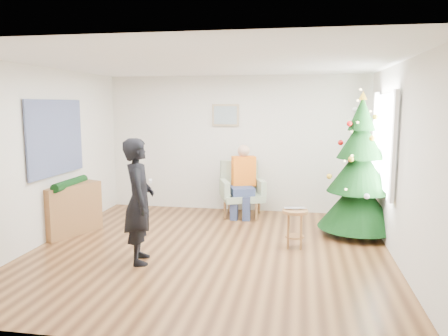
% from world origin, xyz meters
% --- Properties ---
extents(floor, '(5.00, 5.00, 0.00)m').
position_xyz_m(floor, '(0.00, 0.00, 0.00)').
color(floor, brown).
rests_on(floor, ground).
extents(ceiling, '(5.00, 5.00, 0.00)m').
position_xyz_m(ceiling, '(0.00, 0.00, 2.60)').
color(ceiling, white).
rests_on(ceiling, wall_back).
extents(wall_back, '(5.00, 0.00, 5.00)m').
position_xyz_m(wall_back, '(0.00, 2.50, 1.30)').
color(wall_back, silver).
rests_on(wall_back, floor).
extents(wall_front, '(5.00, 0.00, 5.00)m').
position_xyz_m(wall_front, '(0.00, -2.50, 1.30)').
color(wall_front, silver).
rests_on(wall_front, floor).
extents(wall_left, '(0.00, 5.00, 5.00)m').
position_xyz_m(wall_left, '(-2.50, 0.00, 1.30)').
color(wall_left, silver).
rests_on(wall_left, floor).
extents(wall_right, '(0.00, 5.00, 5.00)m').
position_xyz_m(wall_right, '(2.50, 0.00, 1.30)').
color(wall_right, silver).
rests_on(wall_right, floor).
extents(window_panel, '(0.04, 1.30, 1.40)m').
position_xyz_m(window_panel, '(2.47, 1.00, 1.50)').
color(window_panel, white).
rests_on(window_panel, wall_right).
extents(curtains, '(0.05, 1.75, 1.50)m').
position_xyz_m(curtains, '(2.44, 1.00, 1.50)').
color(curtains, white).
rests_on(curtains, wall_right).
extents(christmas_tree, '(1.25, 1.25, 2.25)m').
position_xyz_m(christmas_tree, '(2.15, 1.17, 1.02)').
color(christmas_tree, '#3F2816').
rests_on(christmas_tree, floor).
extents(stool, '(0.37, 0.37, 0.55)m').
position_xyz_m(stool, '(1.18, 0.35, 0.28)').
color(stool, brown).
rests_on(stool, floor).
extents(laptop, '(0.33, 0.24, 0.02)m').
position_xyz_m(laptop, '(1.18, 0.35, 0.57)').
color(laptop, silver).
rests_on(laptop, stool).
extents(armchair, '(0.92, 0.90, 1.01)m').
position_xyz_m(armchair, '(0.18, 2.06, 0.37)').
color(armchair, '#93A786').
rests_on(armchair, floor).
extents(seated_person, '(0.53, 0.68, 1.32)m').
position_xyz_m(seated_person, '(0.20, 2.01, 0.68)').
color(seated_person, navy).
rests_on(seated_person, armchair).
extents(standing_man, '(0.56, 0.69, 1.63)m').
position_xyz_m(standing_man, '(-0.81, -0.58, 0.81)').
color(standing_man, black).
rests_on(standing_man, floor).
extents(game_controller, '(0.08, 0.13, 0.04)m').
position_xyz_m(game_controller, '(-0.63, -0.61, 1.09)').
color(game_controller, white).
rests_on(game_controller, standing_man).
extents(console, '(0.66, 1.04, 0.80)m').
position_xyz_m(console, '(-2.33, 0.41, 0.40)').
color(console, brown).
rests_on(console, floor).
extents(garland, '(0.14, 0.90, 0.14)m').
position_xyz_m(garland, '(-2.33, 0.41, 0.82)').
color(garland, black).
rests_on(garland, console).
extents(tapestry, '(0.03, 1.50, 1.15)m').
position_xyz_m(tapestry, '(-2.46, 0.30, 1.55)').
color(tapestry, black).
rests_on(tapestry, wall_left).
extents(framed_picture, '(0.52, 0.05, 0.42)m').
position_xyz_m(framed_picture, '(-0.20, 2.46, 1.85)').
color(framed_picture, tan).
rests_on(framed_picture, wall_back).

